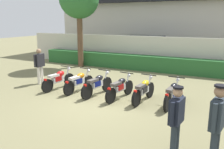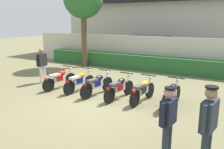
{
  "view_description": "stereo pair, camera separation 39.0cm",
  "coord_description": "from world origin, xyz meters",
  "px_view_note": "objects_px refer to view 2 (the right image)",
  "views": [
    {
      "loc": [
        4.15,
        -7.08,
        2.98
      ],
      "look_at": [
        0.0,
        1.23,
        0.83
      ],
      "focal_mm": 38.09,
      "sensor_mm": 36.0,
      "label": 1
    },
    {
      "loc": [
        4.49,
        -6.89,
        2.98
      ],
      "look_at": [
        0.0,
        1.23,
        0.83
      ],
      "focal_mm": 38.09,
      "sensor_mm": 36.0,
      "label": 2
    }
  ],
  "objects_px": {
    "motorcycle_in_row_5": "(171,94)",
    "inspector_person": "(42,63)",
    "parked_car": "(149,49)",
    "motorcycle_in_row_3": "(119,88)",
    "tree_near_inspector": "(83,0)",
    "officer_1": "(209,121)",
    "officer_0": "(168,117)",
    "motorcycle_in_row_1": "(79,81)",
    "motorcycle_in_row_4": "(143,91)",
    "motorcycle_in_row_0": "(60,79)",
    "motorcycle_in_row_2": "(97,84)"
  },
  "relations": [
    {
      "from": "motorcycle_in_row_2",
      "to": "officer_1",
      "type": "relative_size",
      "value": 1.1
    },
    {
      "from": "parked_car",
      "to": "motorcycle_in_row_4",
      "type": "height_order",
      "value": "parked_car"
    },
    {
      "from": "motorcycle_in_row_4",
      "to": "inspector_person",
      "type": "distance_m",
      "value": 5.28
    },
    {
      "from": "motorcycle_in_row_1",
      "to": "officer_1",
      "type": "relative_size",
      "value": 1.05
    },
    {
      "from": "motorcycle_in_row_0",
      "to": "motorcycle_in_row_1",
      "type": "distance_m",
      "value": 1.03
    },
    {
      "from": "motorcycle_in_row_1",
      "to": "officer_0",
      "type": "xyz_separation_m",
      "value": [
        4.67,
        -3.1,
        0.5
      ]
    },
    {
      "from": "motorcycle_in_row_3",
      "to": "officer_1",
      "type": "xyz_separation_m",
      "value": [
        3.54,
        -3.09,
        0.61
      ]
    },
    {
      "from": "motorcycle_in_row_2",
      "to": "motorcycle_in_row_4",
      "type": "xyz_separation_m",
      "value": [
        1.92,
        0.08,
        -0.0
      ]
    },
    {
      "from": "tree_near_inspector",
      "to": "motorcycle_in_row_2",
      "type": "bearing_deg",
      "value": -50.15
    },
    {
      "from": "officer_1",
      "to": "motorcycle_in_row_1",
      "type": "bearing_deg",
      "value": -20.27
    },
    {
      "from": "motorcycle_in_row_4",
      "to": "motorcycle_in_row_3",
      "type": "bearing_deg",
      "value": 99.97
    },
    {
      "from": "motorcycle_in_row_1",
      "to": "motorcycle_in_row_4",
      "type": "height_order",
      "value": "motorcycle_in_row_4"
    },
    {
      "from": "motorcycle_in_row_0",
      "to": "officer_1",
      "type": "xyz_separation_m",
      "value": [
        6.51,
        -3.11,
        0.61
      ]
    },
    {
      "from": "motorcycle_in_row_5",
      "to": "motorcycle_in_row_0",
      "type": "bearing_deg",
      "value": 94.29
    },
    {
      "from": "inspector_person",
      "to": "motorcycle_in_row_5",
      "type": "bearing_deg",
      "value": -2.13
    },
    {
      "from": "inspector_person",
      "to": "officer_0",
      "type": "xyz_separation_m",
      "value": [
        7.05,
        -3.37,
        -0.05
      ]
    },
    {
      "from": "parked_car",
      "to": "motorcycle_in_row_5",
      "type": "xyz_separation_m",
      "value": [
        3.82,
        -8.13,
        -0.48
      ]
    },
    {
      "from": "inspector_person",
      "to": "motorcycle_in_row_2",
      "type": "bearing_deg",
      "value": -6.09
    },
    {
      "from": "motorcycle_in_row_3",
      "to": "inspector_person",
      "type": "bearing_deg",
      "value": 92.56
    },
    {
      "from": "motorcycle_in_row_0",
      "to": "officer_0",
      "type": "relative_size",
      "value": 1.17
    },
    {
      "from": "officer_0",
      "to": "motorcycle_in_row_1",
      "type": "bearing_deg",
      "value": -26.62
    },
    {
      "from": "motorcycle_in_row_3",
      "to": "inspector_person",
      "type": "relative_size",
      "value": 1.13
    },
    {
      "from": "tree_near_inspector",
      "to": "motorcycle_in_row_5",
      "type": "bearing_deg",
      "value": -33.89
    },
    {
      "from": "officer_1",
      "to": "parked_car",
      "type": "bearing_deg",
      "value": -54.78
    },
    {
      "from": "motorcycle_in_row_1",
      "to": "motorcycle_in_row_3",
      "type": "relative_size",
      "value": 0.98
    },
    {
      "from": "tree_near_inspector",
      "to": "motorcycle_in_row_3",
      "type": "bearing_deg",
      "value": -43.81
    },
    {
      "from": "motorcycle_in_row_1",
      "to": "officer_0",
      "type": "bearing_deg",
      "value": -117.65
    },
    {
      "from": "inspector_person",
      "to": "officer_1",
      "type": "xyz_separation_m",
      "value": [
        7.86,
        -3.45,
        0.06
      ]
    },
    {
      "from": "motorcycle_in_row_1",
      "to": "motorcycle_in_row_3",
      "type": "bearing_deg",
      "value": -86.42
    },
    {
      "from": "tree_near_inspector",
      "to": "officer_1",
      "type": "xyz_separation_m",
      "value": [
        8.56,
        -7.91,
        -3.14
      ]
    },
    {
      "from": "motorcycle_in_row_2",
      "to": "tree_near_inspector",
      "type": "bearing_deg",
      "value": 47.05
    },
    {
      "from": "officer_0",
      "to": "inspector_person",
      "type": "bearing_deg",
      "value": -18.62
    },
    {
      "from": "inspector_person",
      "to": "officer_0",
      "type": "bearing_deg",
      "value": -25.57
    },
    {
      "from": "tree_near_inspector",
      "to": "motorcycle_in_row_5",
      "type": "distance_m",
      "value": 9.22
    },
    {
      "from": "tree_near_inspector",
      "to": "parked_car",
      "type": "bearing_deg",
      "value": 47.32
    },
    {
      "from": "parked_car",
      "to": "inspector_person",
      "type": "relative_size",
      "value": 2.79
    },
    {
      "from": "motorcycle_in_row_5",
      "to": "inspector_person",
      "type": "relative_size",
      "value": 1.1
    },
    {
      "from": "motorcycle_in_row_1",
      "to": "parked_car",
      "type": "bearing_deg",
      "value": 5.3
    },
    {
      "from": "motorcycle_in_row_3",
      "to": "motorcycle_in_row_0",
      "type": "bearing_deg",
      "value": 96.97
    },
    {
      "from": "parked_car",
      "to": "motorcycle_in_row_5",
      "type": "relative_size",
      "value": 2.54
    },
    {
      "from": "motorcycle_in_row_1",
      "to": "officer_1",
      "type": "xyz_separation_m",
      "value": [
        5.48,
        -3.17,
        0.61
      ]
    },
    {
      "from": "tree_near_inspector",
      "to": "motorcycle_in_row_3",
      "type": "distance_m",
      "value": 7.9
    },
    {
      "from": "inspector_person",
      "to": "parked_car",
      "type": "bearing_deg",
      "value": 72.63
    },
    {
      "from": "motorcycle_in_row_0",
      "to": "officer_0",
      "type": "bearing_deg",
      "value": -111.52
    },
    {
      "from": "motorcycle_in_row_3",
      "to": "officer_1",
      "type": "relative_size",
      "value": 1.07
    },
    {
      "from": "motorcycle_in_row_3",
      "to": "motorcycle_in_row_5",
      "type": "relative_size",
      "value": 1.02
    },
    {
      "from": "motorcycle_in_row_1",
      "to": "officer_0",
      "type": "height_order",
      "value": "officer_0"
    },
    {
      "from": "inspector_person",
      "to": "officer_1",
      "type": "bearing_deg",
      "value": -23.68
    },
    {
      "from": "parked_car",
      "to": "motorcycle_in_row_5",
      "type": "distance_m",
      "value": 9.0
    },
    {
      "from": "motorcycle_in_row_3",
      "to": "motorcycle_in_row_5",
      "type": "distance_m",
      "value": 1.98
    }
  ]
}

